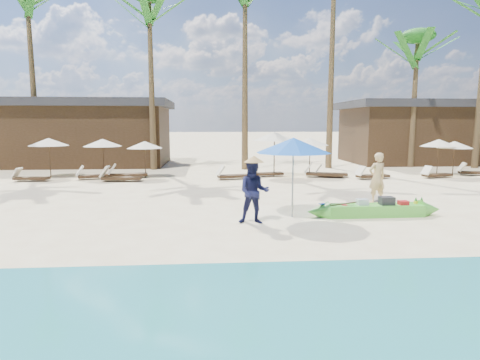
{
  "coord_description": "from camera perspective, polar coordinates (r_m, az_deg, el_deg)",
  "views": [
    {
      "loc": [
        0.11,
        -10.16,
        2.77
      ],
      "look_at": [
        0.99,
        2.0,
        1.04
      ],
      "focal_mm": 30.0,
      "sensor_mm": 36.0,
      "label": 1
    }
  ],
  "objects": [
    {
      "name": "ground",
      "position": [
        10.54,
        -4.61,
        -7.21
      ],
      "size": [
        240.0,
        240.0,
        0.0
      ],
      "primitive_type": "plane",
      "color": "#FFF0BC",
      "rests_on": "ground"
    },
    {
      "name": "wet_sand_strip",
      "position": [
        5.86,
        -4.99,
        -20.15
      ],
      "size": [
        240.0,
        4.5,
        0.01
      ],
      "primitive_type": "cube",
      "color": "tan",
      "rests_on": "ground"
    },
    {
      "name": "green_canoe",
      "position": [
        12.72,
        18.58,
        -4.03
      ],
      "size": [
        4.61,
        0.67,
        0.59
      ],
      "rotation": [
        0.0,
        0.0,
        0.01
      ],
      "color": "#51C23B",
      "rests_on": "ground"
    },
    {
      "name": "tourist",
      "position": [
        14.76,
        18.91,
        0.29
      ],
      "size": [
        0.72,
        0.55,
        1.77
      ],
      "primitive_type": "imported",
      "rotation": [
        0.0,
        0.0,
        3.35
      ],
      "color": "tan",
      "rests_on": "ground"
    },
    {
      "name": "vendor_green",
      "position": [
        11.08,
        1.99,
        -1.72
      ],
      "size": [
        0.94,
        0.78,
        1.78
      ],
      "primitive_type": "imported",
      "rotation": [
        0.0,
        0.0,
        -0.13
      ],
      "color": "#16193E",
      "rests_on": "ground"
    },
    {
      "name": "blue_umbrella",
      "position": [
        11.82,
        7.6,
        4.9
      ],
      "size": [
        2.19,
        2.19,
        2.36
      ],
      "color": "#99999E",
      "rests_on": "ground"
    },
    {
      "name": "resort_parasol_3",
      "position": [
        22.76,
        -25.56,
        4.9
      ],
      "size": [
        1.96,
        1.96,
        2.02
      ],
      "color": "#392517",
      "rests_on": "ground"
    },
    {
      "name": "lounger_3_right",
      "position": [
        21.81,
        -27.81,
        0.34
      ],
      "size": [
        1.73,
        0.7,
        0.57
      ],
      "rotation": [
        0.0,
        0.0,
        -0.11
      ],
      "color": "#392517",
      "rests_on": "ground"
    },
    {
      "name": "resort_parasol_4",
      "position": [
        21.69,
        -18.97,
        5.04
      ],
      "size": [
        1.93,
        1.93,
        1.98
      ],
      "color": "#392517",
      "rests_on": "ground"
    },
    {
      "name": "lounger_4_left",
      "position": [
        21.32,
        -20.11,
        0.67
      ],
      "size": [
        1.9,
        1.12,
        0.62
      ],
      "rotation": [
        0.0,
        0.0,
        0.33
      ],
      "color": "#392517",
      "rests_on": "ground"
    },
    {
      "name": "lounger_4_right",
      "position": [
        21.19,
        -15.91,
        0.85
      ],
      "size": [
        2.02,
        0.98,
        0.66
      ],
      "rotation": [
        0.0,
        0.0,
        0.21
      ],
      "color": "#392517",
      "rests_on": "ground"
    },
    {
      "name": "resort_parasol_5",
      "position": [
        21.0,
        -13.4,
        4.89
      ],
      "size": [
        1.82,
        1.82,
        1.87
      ],
      "color": "#392517",
      "rests_on": "ground"
    },
    {
      "name": "lounger_5_left",
      "position": [
        20.07,
        -16.84,
        0.42
      ],
      "size": [
        1.97,
        0.67,
        0.66
      ],
      "rotation": [
        0.0,
        0.0,
        -0.04
      ],
      "color": "#392517",
      "rests_on": "ground"
    },
    {
      "name": "resort_parasol_6",
      "position": [
        21.02,
        4.92,
        6.22
      ],
      "size": [
        2.27,
        2.27,
        2.33
      ],
      "color": "#392517",
      "rests_on": "ground"
    },
    {
      "name": "lounger_6_left",
      "position": [
        20.01,
        -1.01,
        0.72
      ],
      "size": [
        1.95,
        0.96,
        0.63
      ],
      "rotation": [
        0.0,
        0.0,
        0.21
      ],
      "color": "#392517",
      "rests_on": "ground"
    },
    {
      "name": "lounger_6_right",
      "position": [
        21.02,
        3.55,
        1.03
      ],
      "size": [
        1.83,
        0.86,
        0.6
      ],
      "rotation": [
        0.0,
        0.0,
        0.19
      ],
      "color": "#392517",
      "rests_on": "ground"
    },
    {
      "name": "resort_parasol_7",
      "position": [
        21.63,
        9.94,
        5.41
      ],
      "size": [
        1.95,
        1.95,
        2.01
      ],
      "color": "#392517",
      "rests_on": "ground"
    },
    {
      "name": "lounger_7_left",
      "position": [
        21.12,
        11.55,
        0.98
      ],
      "size": [
        2.06,
        1.2,
        0.67
      ],
      "rotation": [
        0.0,
        0.0,
        -0.32
      ],
      "color": "#392517",
      "rests_on": "ground"
    },
    {
      "name": "lounger_7_right",
      "position": [
        21.5,
        12.65,
        0.97
      ],
      "size": [
        1.73,
        0.97,
        0.56
      ],
      "rotation": [
        0.0,
        0.0,
        -0.3
      ],
      "color": "#392517",
      "rests_on": "ground"
    },
    {
      "name": "resort_parasol_8",
      "position": [
        23.43,
        26.43,
        4.74
      ],
      "size": [
        1.89,
        1.89,
        1.95
      ],
      "color": "#392517",
      "rests_on": "ground"
    },
    {
      "name": "lounger_8_left",
      "position": [
        21.13,
        18.09,
        0.67
      ],
      "size": [
        1.8,
        0.86,
        0.59
      ],
      "rotation": [
        0.0,
        0.0,
        0.19
      ],
      "color": "#392517",
      "rests_on": "ground"
    },
    {
      "name": "resort_parasol_9",
      "position": [
        23.73,
        28.22,
        4.44
      ],
      "size": [
        1.79,
        1.79,
        1.85
      ],
      "color": "#392517",
      "rests_on": "ground"
    },
    {
      "name": "lounger_9_left",
      "position": [
        22.81,
        26.03,
        0.74
      ],
      "size": [
        1.71,
        0.88,
        0.55
      ],
      "rotation": [
        0.0,
        0.0,
        0.24
      ],
      "color": "#392517",
      "rests_on": "ground"
    },
    {
      "name": "lounger_9_right",
      "position": [
        24.88,
        30.29,
        1.04
      ],
      "size": [
        1.85,
        0.99,
        0.6
      ],
      "rotation": [
        0.0,
        0.0,
        -0.27
      ],
      "color": "#392517",
      "rests_on": "ground"
    },
    {
      "name": "palm_2",
      "position": [
        28.1,
        -27.94,
        20.36
      ],
      "size": [
        2.08,
        2.08,
        11.33
      ],
      "color": "brown",
      "rests_on": "ground"
    },
    {
      "name": "palm_3",
      "position": [
        25.36,
        -12.74,
        21.12
      ],
      "size": [
        2.08,
        2.08,
        10.52
      ],
      "color": "brown",
      "rests_on": "ground"
    },
    {
      "name": "palm_4",
      "position": [
        25.17,
        0.73,
        23.46
      ],
      "size": [
        2.08,
        2.08,
        11.7
      ],
      "color": "brown",
      "rests_on": "ground"
    },
    {
      "name": "palm_6",
      "position": [
        28.1,
        23.86,
        16.16
      ],
      "size": [
        2.08,
        2.08,
        8.51
      ],
      "color": "brown",
      "rests_on": "ground"
    },
    {
      "name": "pavilion_west",
      "position": [
        28.83,
        -20.6,
        6.41
      ],
      "size": [
        10.8,
        6.6,
        4.3
      ],
      "color": "#392517",
      "rests_on": "ground"
    },
    {
      "name": "pavilion_east",
      "position": [
        30.96,
        22.68,
        6.39
      ],
      "size": [
        8.8,
        6.6,
        4.3
      ],
      "color": "#392517",
      "rests_on": "ground"
    }
  ]
}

